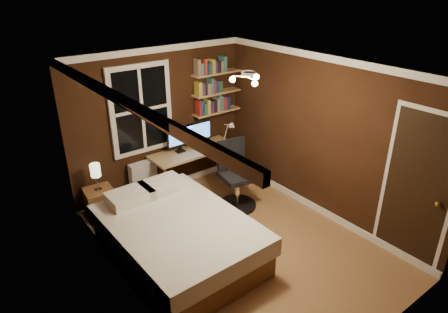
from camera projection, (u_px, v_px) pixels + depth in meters
floor at (239, 245)px, 5.69m from camera, size 4.20×4.20×0.00m
wall_back at (161, 122)px, 6.68m from camera, size 3.20×0.04×2.50m
wall_left at (126, 206)px, 4.28m from camera, size 0.04×4.20×2.50m
wall_right at (322, 138)px, 6.05m from camera, size 0.04×4.20×2.50m
ceiling at (242, 70)px, 4.64m from camera, size 3.20×4.20×0.02m
window at (141, 110)px, 6.33m from camera, size 1.06×0.06×1.46m
door at (416, 191)px, 5.02m from camera, size 0.03×0.82×2.05m
door_knob at (438, 204)px, 4.79m from camera, size 0.06×0.06×0.06m
ceiling_fixture at (248, 80)px, 4.61m from camera, size 0.44×0.44×0.18m
bookshelf_lower at (217, 112)px, 7.19m from camera, size 0.92×0.22×0.03m
books_row_lower at (217, 105)px, 7.13m from camera, size 0.60×0.16×0.23m
bookshelf_middle at (217, 93)px, 7.04m from camera, size 0.92×0.22×0.03m
books_row_middle at (217, 85)px, 6.99m from camera, size 0.48×0.16×0.23m
bookshelf_upper at (216, 73)px, 6.89m from camera, size 0.92×0.22×0.03m
books_row_upper at (216, 65)px, 6.84m from camera, size 0.60×0.16×0.23m
bed at (178, 237)px, 5.32m from camera, size 1.62×2.23×0.75m
nightstand at (100, 204)px, 6.18m from camera, size 0.46×0.46×0.52m
bedside_lamp at (96, 177)px, 5.98m from camera, size 0.15×0.15×0.44m
radiator at (144, 181)px, 6.72m from camera, size 0.45×0.16×0.68m
desk at (193, 153)px, 6.94m from camera, size 1.54×0.58×0.73m
monitor_left at (180, 139)px, 6.75m from camera, size 0.49×0.12×0.45m
monitor_right at (199, 134)px, 6.97m from camera, size 0.49×0.12×0.45m
desk_lamp at (229, 132)px, 7.08m from camera, size 0.14×0.32×0.44m
office_chair at (236, 181)px, 6.49m from camera, size 0.62×0.62×1.12m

